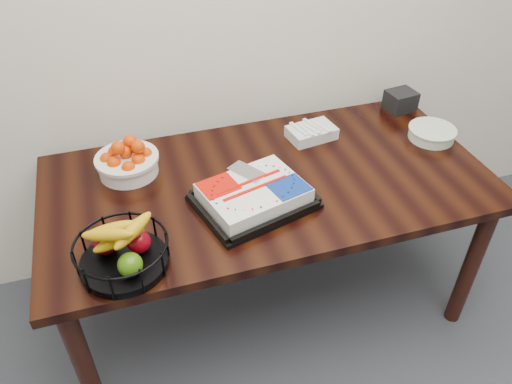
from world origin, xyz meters
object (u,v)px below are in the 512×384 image
object	(u,v)px
table	(268,196)
napkin_box	(401,101)
cake_tray	(254,196)
plate_stack	(432,133)
fruit_basket	(122,251)
tangerine_bowl	(127,159)

from	to	relation	value
table	napkin_box	size ratio (longest dim) A/B	13.49
cake_tray	plate_stack	distance (m)	0.93
table	fruit_basket	xyz separation A→B (m)	(-0.60, -0.31, 0.15)
fruit_basket	plate_stack	bearing A→B (deg)	15.07
table	fruit_basket	bearing A→B (deg)	-153.01
plate_stack	tangerine_bowl	bearing A→B (deg)	173.78
tangerine_bowl	plate_stack	size ratio (longest dim) A/B	1.22
fruit_basket	plate_stack	world-z (taller)	fruit_basket
tangerine_bowl	fruit_basket	xyz separation A→B (m)	(-0.07, -0.52, -0.00)
fruit_basket	tangerine_bowl	bearing A→B (deg)	82.24
table	tangerine_bowl	bearing A→B (deg)	157.99
napkin_box	plate_stack	bearing A→B (deg)	-90.00
fruit_basket	napkin_box	bearing A→B (deg)	25.10
table	tangerine_bowl	size ratio (longest dim) A/B	7.01
cake_tray	tangerine_bowl	xyz separation A→B (m)	(-0.43, 0.35, 0.03)
tangerine_bowl	fruit_basket	bearing A→B (deg)	-97.76
cake_tray	fruit_basket	size ratio (longest dim) A/B	1.59
cake_tray	napkin_box	bearing A→B (deg)	27.97
cake_tray	plate_stack	bearing A→B (deg)	12.49
table	plate_stack	bearing A→B (deg)	5.03
table	tangerine_bowl	xyz separation A→B (m)	(-0.53, 0.22, 0.16)
table	cake_tray	xyz separation A→B (m)	(-0.10, -0.13, 0.13)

